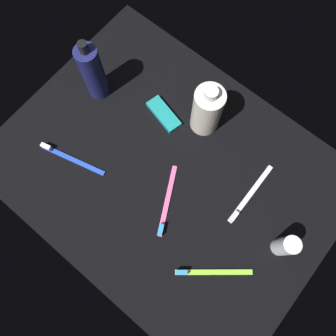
% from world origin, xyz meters
% --- Properties ---
extents(ground_plane, '(0.84, 0.64, 0.01)m').
position_xyz_m(ground_plane, '(0.00, 0.00, -0.01)').
color(ground_plane, black).
extents(lotion_bottle, '(0.06, 0.06, 0.20)m').
position_xyz_m(lotion_bottle, '(0.29, -0.06, 0.09)').
color(lotion_bottle, navy).
rests_on(lotion_bottle, ground_plane).
extents(bodywash_bottle, '(0.07, 0.07, 0.17)m').
position_xyz_m(bodywash_bottle, '(0.01, -0.16, 0.08)').
color(bodywash_bottle, silver).
rests_on(bodywash_bottle, ground_plane).
extents(deodorant_stick, '(0.04, 0.04, 0.09)m').
position_xyz_m(deodorant_stick, '(-0.32, -0.02, 0.05)').
color(deodorant_stick, silver).
rests_on(deodorant_stick, ground_plane).
extents(toothbrush_white, '(0.01, 0.18, 0.02)m').
position_xyz_m(toothbrush_white, '(-0.20, -0.07, 0.01)').
color(toothbrush_white, white).
rests_on(toothbrush_white, ground_plane).
extents(toothbrush_blue, '(0.18, 0.06, 0.02)m').
position_xyz_m(toothbrush_blue, '(0.22, 0.13, 0.01)').
color(toothbrush_blue, blue).
rests_on(toothbrush_blue, ground_plane).
extents(toothbrush_lime, '(0.15, 0.12, 0.02)m').
position_xyz_m(toothbrush_lime, '(-0.23, 0.13, 0.01)').
color(toothbrush_lime, '#8CD133').
rests_on(toothbrush_lime, ground_plane).
extents(toothbrush_pink, '(0.09, 0.17, 0.02)m').
position_xyz_m(toothbrush_pink, '(-0.05, 0.07, 0.01)').
color(toothbrush_pink, '#E55999').
rests_on(toothbrush_pink, ground_plane).
extents(snack_bar_teal, '(0.11, 0.06, 0.01)m').
position_xyz_m(snack_bar_teal, '(0.11, -0.11, 0.01)').
color(snack_bar_teal, teal).
rests_on(snack_bar_teal, ground_plane).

